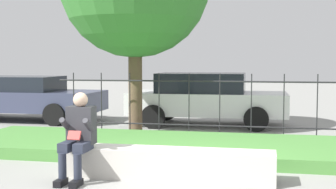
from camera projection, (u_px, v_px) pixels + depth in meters
The scene contains 7 objects.
ground_plane at pixel (172, 179), 6.64m from camera, with size 60.00×60.00×0.00m, color gray.
stone_bench at pixel (167, 166), 6.64m from camera, with size 3.03×0.50×0.43m.
person_seated_reader at pixel (78, 133), 6.58m from camera, with size 0.42×0.73×1.23m.
grass_berm at pixel (193, 147), 8.53m from camera, with size 8.67×2.49×0.20m.
iron_fence at pixel (204, 104), 10.08m from camera, with size 6.67×0.03×1.41m.
car_parked_left at pixel (19, 97), 13.16m from camera, with size 4.65×1.88×1.25m.
car_parked_center at pixel (206, 98), 12.14m from camera, with size 4.06×1.91×1.36m.
Camera 1 is at (1.28, -6.41, 1.68)m, focal length 50.00 mm.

